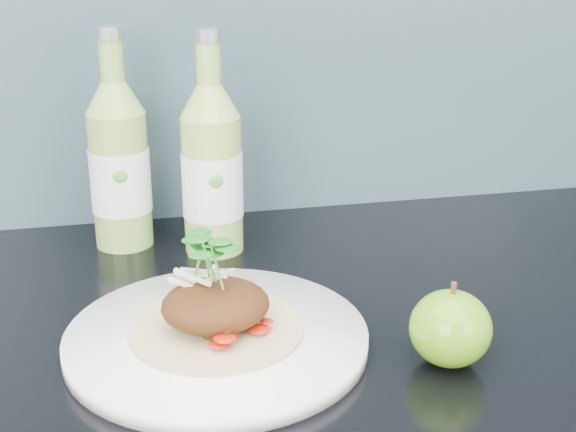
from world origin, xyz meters
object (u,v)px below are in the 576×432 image
green_apple (450,328)px  cider_bottle_right (212,170)px  cider_bottle_left (119,166)px  dinner_plate (217,339)px

green_apple → cider_bottle_right: 0.35m
cider_bottle_left → dinner_plate: bearing=-79.3°
dinner_plate → cider_bottle_right: bearing=83.2°
dinner_plate → green_apple: size_ratio=4.36×
cider_bottle_left → cider_bottle_right: (0.10, -0.04, 0.00)m
green_apple → cider_bottle_left: cider_bottle_left is taller
green_apple → cider_bottle_left: 0.44m
green_apple → dinner_plate: bearing=159.9°
cider_bottle_left → cider_bottle_right: bearing=-26.3°
dinner_plate → green_apple: (0.20, -0.07, 0.03)m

